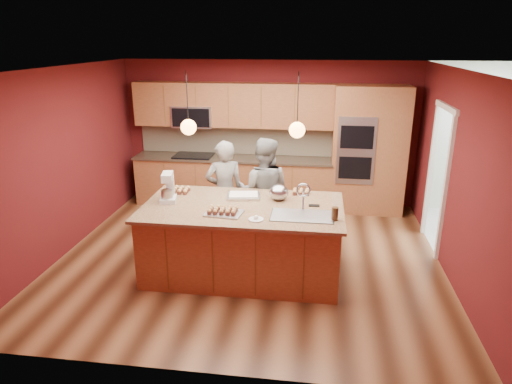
# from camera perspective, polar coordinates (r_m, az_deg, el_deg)

# --- Properties ---
(floor) EXTENTS (5.50, 5.50, 0.00)m
(floor) POSITION_cam_1_polar(r_m,az_deg,el_deg) (6.82, -0.84, -8.09)
(floor) COLOR #3F2112
(floor) RESTS_ON ground
(ceiling) EXTENTS (5.50, 5.50, 0.00)m
(ceiling) POSITION_cam_1_polar(r_m,az_deg,el_deg) (6.10, -0.96, 15.18)
(ceiling) COLOR white
(ceiling) RESTS_ON ground
(wall_back) EXTENTS (5.50, 0.00, 5.50)m
(wall_back) POSITION_cam_1_polar(r_m,az_deg,el_deg) (8.74, 1.59, 7.34)
(wall_back) COLOR #531315
(wall_back) RESTS_ON ground
(wall_front) EXTENTS (5.50, 0.00, 5.50)m
(wall_front) POSITION_cam_1_polar(r_m,az_deg,el_deg) (4.03, -6.28, -6.82)
(wall_front) COLOR #531315
(wall_front) RESTS_ON ground
(wall_left) EXTENTS (0.00, 5.00, 5.00)m
(wall_left) POSITION_cam_1_polar(r_m,az_deg,el_deg) (7.26, -22.94, 3.47)
(wall_left) COLOR #531315
(wall_left) RESTS_ON ground
(wall_right) EXTENTS (0.00, 5.00, 5.00)m
(wall_right) POSITION_cam_1_polar(r_m,az_deg,el_deg) (6.52, 23.76, 1.75)
(wall_right) COLOR #531315
(wall_right) RESTS_ON ground
(cabinet_run) EXTENTS (3.74, 0.64, 2.30)m
(cabinet_run) POSITION_cam_1_polar(r_m,az_deg,el_deg) (8.67, -3.10, 4.75)
(cabinet_run) COLOR brown
(cabinet_run) RESTS_ON floor
(oven_column) EXTENTS (1.30, 0.62, 2.30)m
(oven_column) POSITION_cam_1_polar(r_m,az_deg,el_deg) (8.48, 13.88, 5.07)
(oven_column) COLOR brown
(oven_column) RESTS_ON floor
(doorway_trim) EXTENTS (0.08, 1.11, 2.20)m
(doorway_trim) POSITION_cam_1_polar(r_m,az_deg,el_deg) (7.34, 21.72, 1.33)
(doorway_trim) COLOR silver
(doorway_trim) RESTS_ON wall_right
(pendant_left) EXTENTS (0.20, 0.20, 0.80)m
(pendant_left) POSITION_cam_1_polar(r_m,az_deg,el_deg) (5.90, -8.43, 8.06)
(pendant_left) COLOR black
(pendant_left) RESTS_ON ceiling
(pendant_right) EXTENTS (0.20, 0.20, 0.80)m
(pendant_right) POSITION_cam_1_polar(r_m,az_deg,el_deg) (5.68, 5.15, 7.77)
(pendant_right) COLOR black
(pendant_right) RESTS_ON ceiling
(island) EXTENTS (2.64, 1.48, 1.35)m
(island) POSITION_cam_1_polar(r_m,az_deg,el_deg) (6.21, -1.50, -5.85)
(island) COLOR brown
(island) RESTS_ON floor
(person_left) EXTENTS (0.69, 0.57, 1.62)m
(person_left) POSITION_cam_1_polar(r_m,az_deg,el_deg) (7.08, -3.94, 0.02)
(person_left) COLOR black
(person_left) RESTS_ON floor
(person_right) EXTENTS (0.85, 0.67, 1.68)m
(person_right) POSITION_cam_1_polar(r_m,az_deg,el_deg) (6.98, 0.97, 0.02)
(person_right) COLOR slate
(person_right) RESTS_ON floor
(stand_mixer) EXTENTS (0.26, 0.32, 0.39)m
(stand_mixer) POSITION_cam_1_polar(r_m,az_deg,el_deg) (6.25, -10.94, 0.35)
(stand_mixer) COLOR silver
(stand_mixer) RESTS_ON island
(sheet_cake) EXTENTS (0.49, 0.39, 0.05)m
(sheet_cake) POSITION_cam_1_polar(r_m,az_deg,el_deg) (6.34, -1.57, -0.45)
(sheet_cake) COLOR silver
(sheet_cake) RESTS_ON island
(cooling_rack) EXTENTS (0.49, 0.37, 0.02)m
(cooling_rack) POSITION_cam_1_polar(r_m,az_deg,el_deg) (5.76, -4.02, -2.64)
(cooling_rack) COLOR #AAADB1
(cooling_rack) RESTS_ON island
(mixing_bowl) EXTENTS (0.26, 0.26, 0.22)m
(mixing_bowl) POSITION_cam_1_polar(r_m,az_deg,el_deg) (6.22, 2.87, -0.06)
(mixing_bowl) COLOR #AAABB0
(mixing_bowl) RESTS_ON island
(plate) EXTENTS (0.19, 0.19, 0.01)m
(plate) POSITION_cam_1_polar(r_m,az_deg,el_deg) (5.56, 0.01, -3.44)
(plate) COLOR silver
(plate) RESTS_ON island
(tumbler) EXTENTS (0.08, 0.08, 0.16)m
(tumbler) POSITION_cam_1_polar(r_m,az_deg,el_deg) (5.61, 9.82, -2.69)
(tumbler) COLOR #392514
(tumbler) RESTS_ON island
(phone) EXTENTS (0.14, 0.08, 0.01)m
(phone) POSITION_cam_1_polar(r_m,az_deg,el_deg) (6.07, 7.28, -1.68)
(phone) COLOR black
(phone) RESTS_ON island
(cupcakes_left) EXTENTS (0.25, 0.25, 0.07)m
(cupcakes_left) POSITION_cam_1_polar(r_m,az_deg,el_deg) (6.61, -9.38, 0.25)
(cupcakes_left) COLOR tan
(cupcakes_left) RESTS_ON island
(cupcakes_rack) EXTENTS (0.38, 0.23, 0.07)m
(cupcakes_rack) POSITION_cam_1_polar(r_m,az_deg,el_deg) (5.74, -4.23, -2.28)
(cupcakes_rack) COLOR tan
(cupcakes_rack) RESTS_ON island
(cupcakes_right) EXTENTS (0.26, 0.17, 0.08)m
(cupcakes_right) POSITION_cam_1_polar(r_m,az_deg,el_deg) (6.48, 5.66, 0.03)
(cupcakes_right) COLOR tan
(cupcakes_right) RESTS_ON island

